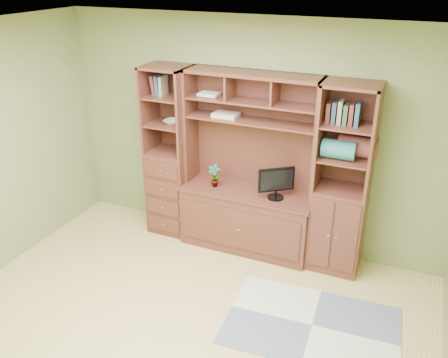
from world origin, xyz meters
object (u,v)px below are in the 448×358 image
at_px(right_tower, 342,182).
at_px(monitor, 276,178).
at_px(left_tower, 170,153).
at_px(center_hutch, 248,167).

relative_size(right_tower, monitor, 4.17).
height_order(left_tower, monitor, left_tower).
relative_size(left_tower, monitor, 4.17).
distance_m(center_hutch, monitor, 0.35).
height_order(center_hutch, left_tower, same).
xyz_separation_m(center_hutch, left_tower, (-1.00, 0.04, 0.00)).
bearing_deg(left_tower, monitor, -3.19).
bearing_deg(monitor, left_tower, 140.24).
bearing_deg(left_tower, right_tower, 0.00).
relative_size(center_hutch, monitor, 4.17).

